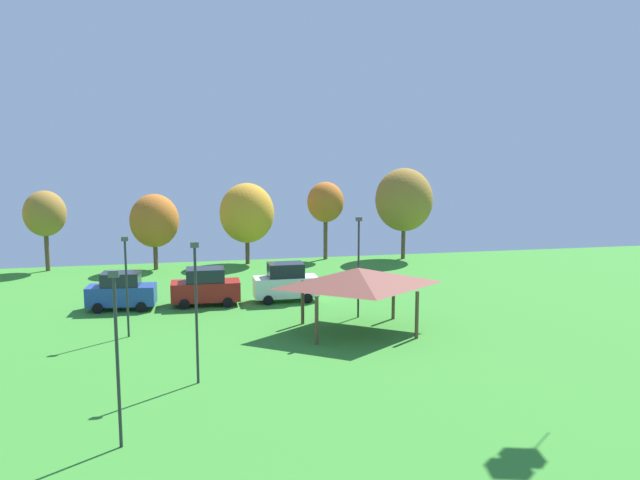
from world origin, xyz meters
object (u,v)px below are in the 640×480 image
park_pavilion (358,277)px  treeline_tree_1 (45,214)px  treeline_tree_5 (404,200)px  treeline_tree_2 (154,221)px  treeline_tree_3 (247,213)px  light_post_3 (126,280)px  light_post_0 (117,349)px  parked_car_leftmost (121,291)px  parked_car_third_from_left (286,283)px  light_post_1 (359,261)px  treeline_tree_4 (326,202)px  light_post_2 (196,305)px  parked_car_second_from_left (206,287)px

park_pavilion → treeline_tree_1: (-20.24, 22.13, 1.60)m
treeline_tree_5 → treeline_tree_2: bearing=-178.2°
treeline_tree_1 → treeline_tree_3: size_ratio=0.94×
park_pavilion → light_post_3: light_post_3 is taller
light_post_0 → treeline_tree_2: (0.21, 33.26, 0.50)m
parked_car_leftmost → parked_car_third_from_left: size_ratio=1.03×
parked_car_leftmost → treeline_tree_5: bearing=36.1°
light_post_1 → treeline_tree_5: 21.04m
treeline_tree_1 → treeline_tree_4: (23.36, 0.69, 0.41)m
treeline_tree_1 → light_post_0: bearing=-76.3°
parked_car_leftmost → park_pavilion: (13.32, -7.72, 1.91)m
light_post_3 → light_post_1: bearing=5.9°
light_post_2 → treeline_tree_5: size_ratio=0.77×
parked_car_third_from_left → park_pavilion: 8.51m
park_pavilion → treeline_tree_2: bearing=119.0°
parked_car_leftmost → light_post_2: bearing=-67.8°
parked_car_leftmost → parked_car_second_from_left: parked_car_second_from_left is taller
treeline_tree_4 → treeline_tree_2: bearing=-172.7°
treeline_tree_2 → treeline_tree_3: size_ratio=0.90×
parked_car_third_from_left → treeline_tree_5: bearing=46.7°
treeline_tree_5 → light_post_2: bearing=-124.0°
light_post_2 → treeline_tree_5: 34.00m
treeline_tree_3 → parked_car_second_from_left: bearing=-106.3°
parked_car_third_from_left → park_pavilion: park_pavilion is taller
treeline_tree_4 → treeline_tree_1: bearing=-178.3°
parked_car_second_from_left → treeline_tree_5: (18.08, 13.80, 4.11)m
treeline_tree_2 → parked_car_third_from_left: bearing=-56.2°
parked_car_second_from_left → light_post_1: 10.43m
parked_car_second_from_left → light_post_2: light_post_2 is taller
treeline_tree_1 → treeline_tree_5: treeline_tree_5 is taller
parked_car_leftmost → treeline_tree_3: size_ratio=0.62×
park_pavilion → treeline_tree_3: (-3.94, 21.96, 1.31)m
treeline_tree_1 → treeline_tree_3: bearing=-0.6°
parked_car_leftmost → light_post_1: size_ratio=0.71×
parked_car_third_from_left → treeline_tree_3: bearing=94.1°
light_post_0 → light_post_1: light_post_0 is taller
treeline_tree_3 → light_post_2: bearing=-100.1°
light_post_2 → treeline_tree_5: treeline_tree_5 is taller
parked_car_second_from_left → park_pavilion: size_ratio=0.62×
parked_car_leftmost → light_post_2: size_ratio=0.69×
light_post_0 → treeline_tree_4: 38.23m
light_post_3 → treeline_tree_2: size_ratio=0.88×
park_pavilion → treeline_tree_2: (-11.61, 20.92, 0.96)m
parked_car_third_from_left → parked_car_second_from_left: bearing=179.6°
parked_car_second_from_left → treeline_tree_2: bearing=106.6°
light_post_3 → park_pavilion: bearing=-6.5°
treeline_tree_1 → parked_car_second_from_left: bearing=-49.6°
parked_car_leftmost → park_pavilion: bearing=-24.8°
treeline_tree_1 → treeline_tree_4: bearing=1.7°
parked_car_second_from_left → treeline_tree_1: size_ratio=0.68×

